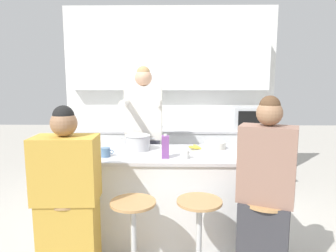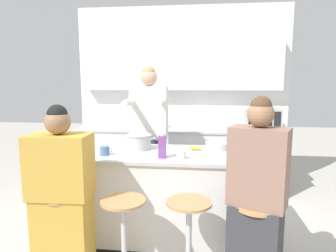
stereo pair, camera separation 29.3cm
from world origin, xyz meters
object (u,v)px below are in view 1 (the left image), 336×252
Objects in this scene: fruit_bowl at (248,150)px; banana_bunch at (194,147)px; juice_carton at (165,147)px; bar_stool_center_right at (199,242)px; kitchen_island at (168,196)px; coffee_cup_near at (185,154)px; bar_stool_center_left at (134,243)px; coffee_cup_far at (106,152)px; person_seated_near at (265,204)px; person_cooking at (144,141)px; microwave at (249,118)px; bar_stool_leftmost at (71,240)px; potted_plant at (146,116)px; bar_stool_rightmost at (264,243)px; cooking_pot at (138,142)px; person_wrapped_blanket at (68,204)px.

fruit_bowl reaches higher than banana_bunch.
juice_carton reaches higher than fruit_bowl.
juice_carton is (-0.27, 0.49, 0.64)m from bar_stool_center_right.
banana_bunch is at bearing 28.70° from kitchen_island.
juice_carton is at bearing 174.91° from coffee_cup_near.
coffee_cup_far reaches higher than bar_stool_center_left.
person_cooking is at bearing 150.57° from person_seated_near.
banana_bunch is 0.72× the size of juice_carton.
microwave reaches higher than coffee_cup_far.
fruit_bowl reaches higher than bar_stool_center_left.
bar_stool_leftmost is 2.31× the size of potted_plant.
microwave is (1.17, 1.66, 0.06)m from juice_carton.
person_seated_near is 1.00m from banana_bunch.
potted_plant reaches higher than coffee_cup_far.
fruit_bowl is at bearing -5.50° from kitchen_island.
kitchen_island is at bearing 159.81° from person_seated_near.
bar_stool_rightmost is (1.49, -0.02, 0.00)m from bar_stool_leftmost.
fruit_bowl is (1.05, -0.74, 0.06)m from person_cooking.
person_seated_near is 1.43m from coffee_cup_far.
bar_stool_center_left is at bearing -128.92° from coffee_cup_near.
cooking_pot is at bearing -176.53° from banana_bunch.
potted_plant is (-0.33, 1.70, 0.08)m from juice_carton.
bar_stool_leftmost is at bearing -100.37° from potted_plant.
person_wrapped_blanket is 4.14× the size of cooking_pot.
bar_stool_rightmost is 1.40× the size of microwave.
cooking_pot is (0.44, 0.79, 0.61)m from bar_stool_leftmost.
bar_stool_center_right is at bearing -1.82° from person_wrapped_blanket.
person_seated_near is 2.99× the size of microwave.
person_wrapped_blanket reaches higher than fruit_bowl.
bar_stool_rightmost is 0.32m from person_seated_near.
person_cooking is 0.92m from juice_carton.
cooking_pot is at bearing 170.09° from fruit_bowl.
kitchen_island is 16.79× the size of coffee_cup_near.
microwave is at bearing 51.84° from kitchen_island.
cooking_pot is at bearing 132.09° from juice_carton.
coffee_cup_far is at bearing 157.98° from bar_stool_rightmost.
bar_stool_center_left is 0.50m from bar_stool_center_right.
coffee_cup_near is 0.37× the size of potted_plant.
bar_stool_center_left is at bearing -4.19° from person_wrapped_blanket.
person_seated_near is at bearing -141.66° from bar_stool_rightmost.
potted_plant is at bearing 100.85° from juice_carton.
bar_stool_center_left is 1.15m from banana_bunch.
person_cooking reaches higher than bar_stool_leftmost.
bar_stool_center_left is 0.49× the size of person_wrapped_blanket.
bar_stool_rightmost is 0.40× the size of person_cooking.
person_seated_near reaches higher than coffee_cup_near.
fruit_bowl is at bearing 111.50° from person_seated_near.
coffee_cup_far is at bearing -136.54° from microwave.
person_cooking reaches higher than potted_plant.
juice_carton is at bearing -47.91° from cooking_pot.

